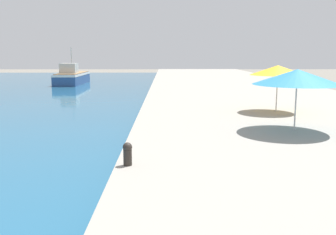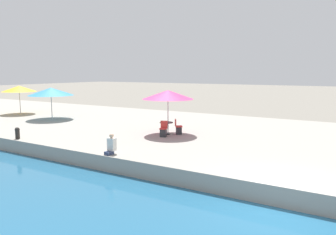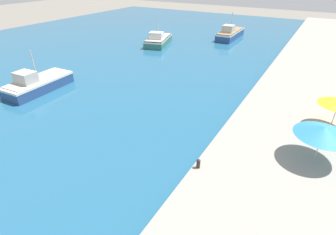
# 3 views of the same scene
# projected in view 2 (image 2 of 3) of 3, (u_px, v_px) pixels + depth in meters

# --- Properties ---
(ground_plane) EXTENTS (200.00, 200.00, 0.00)m
(ground_plane) POSITION_uv_depth(u_px,v_px,m) (280.00, 209.00, 10.77)
(ground_plane) COLOR slate
(cafe_umbrella_pink) EXTENTS (3.05, 3.05, 2.64)m
(cafe_umbrella_pink) POSITION_uv_depth(u_px,v_px,m) (168.00, 95.00, 19.41)
(cafe_umbrella_pink) COLOR #B7B7B7
(cafe_umbrella_pink) RESTS_ON quay_promenade
(cafe_umbrella_white) EXTENTS (3.49, 3.49, 2.48)m
(cafe_umbrella_white) POSITION_uv_depth(u_px,v_px,m) (51.00, 91.00, 25.74)
(cafe_umbrella_white) COLOR #B7B7B7
(cafe_umbrella_white) RESTS_ON quay_promenade
(cafe_umbrella_striped) EXTENTS (2.94, 2.94, 2.48)m
(cafe_umbrella_striped) POSITION_uv_depth(u_px,v_px,m) (19.00, 89.00, 28.98)
(cafe_umbrella_striped) COLOR #B7B7B7
(cafe_umbrella_striped) RESTS_ON quay_promenade
(cafe_table) EXTENTS (0.80, 0.80, 0.74)m
(cafe_table) POSITION_uv_depth(u_px,v_px,m) (166.00, 126.00, 19.51)
(cafe_table) COLOR #333338
(cafe_table) RESTS_ON quay_promenade
(cafe_chair_left) EXTENTS (0.53, 0.51, 0.91)m
(cafe_chair_left) POSITION_uv_depth(u_px,v_px,m) (163.00, 131.00, 18.85)
(cafe_chair_left) COLOR #2D2D33
(cafe_chair_left) RESTS_ON quay_promenade
(cafe_chair_right) EXTENTS (0.57, 0.58, 0.91)m
(cafe_chair_right) POSITION_uv_depth(u_px,v_px,m) (178.00, 129.00, 19.58)
(cafe_chair_right) COLOR #2D2D33
(cafe_chair_right) RESTS_ON quay_promenade
(person_at_quay) EXTENTS (0.51, 0.36, 0.95)m
(person_at_quay) POSITION_uv_depth(u_px,v_px,m) (111.00, 145.00, 14.89)
(person_at_quay) COLOR #333D5B
(person_at_quay) RESTS_ON quay_promenade
(mooring_bollard) EXTENTS (0.26, 0.26, 0.65)m
(mooring_bollard) POSITION_uv_depth(u_px,v_px,m) (17.00, 133.00, 18.27)
(mooring_bollard) COLOR #2D2823
(mooring_bollard) RESTS_ON quay_promenade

